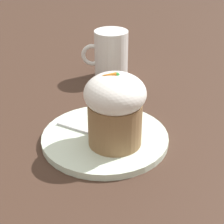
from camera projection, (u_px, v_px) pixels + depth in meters
The scene contains 5 objects.
ground_plane at pixel (102, 141), 0.60m from camera, with size 4.00×4.00×0.00m, color #3D281E.
dessert_plate at pixel (102, 138), 0.60m from camera, with size 0.20×0.20×0.01m.
carrot_cake at pixel (112, 108), 0.55m from camera, with size 0.09×0.09×0.12m.
spoon at pixel (102, 136), 0.59m from camera, with size 0.12×0.08×0.01m.
coffee_cup at pixel (108, 55), 0.80m from camera, with size 0.10×0.07×0.10m.
Camera 1 is at (-0.00, 0.50, 0.33)m, focal length 60.00 mm.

